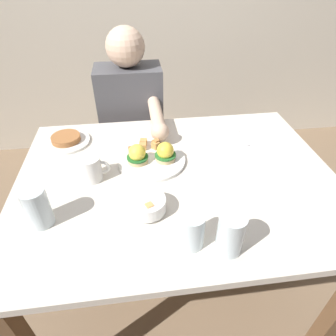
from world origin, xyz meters
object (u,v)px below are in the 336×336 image
at_px(water_glass_far, 38,209).
at_px(side_plate, 66,140).
at_px(diner_person, 132,123).
at_px(coffee_mug, 91,168).
at_px(fork, 240,135).
at_px(eggs_benedict_plate, 151,157).
at_px(dining_table, 177,196).
at_px(fruit_bowl, 147,205).
at_px(water_glass_near, 192,232).
at_px(water_glass_extra, 230,235).

bearing_deg(water_glass_far, side_plate, 89.09).
bearing_deg(side_plate, diner_person, 46.87).
relative_size(coffee_mug, side_plate, 0.56).
bearing_deg(diner_person, fork, -35.81).
distance_m(eggs_benedict_plate, coffee_mug, 0.24).
height_order(dining_table, diner_person, diner_person).
distance_m(fruit_bowl, fork, 0.62).
relative_size(coffee_mug, water_glass_near, 0.97).
height_order(coffee_mug, water_glass_extra, water_glass_extra).
height_order(dining_table, coffee_mug, coffee_mug).
bearing_deg(fork, water_glass_far, -151.76).
bearing_deg(fork, water_glass_near, -121.28).
height_order(eggs_benedict_plate, diner_person, diner_person).
distance_m(coffee_mug, water_glass_near, 0.45).
relative_size(fork, water_glass_extra, 1.19).
bearing_deg(diner_person, water_glass_extra, -75.39).
bearing_deg(water_glass_extra, dining_table, 104.66).
height_order(fruit_bowl, water_glass_far, water_glass_far).
xyz_separation_m(eggs_benedict_plate, water_glass_extra, (0.18, -0.45, 0.03)).
xyz_separation_m(water_glass_far, side_plate, (0.01, 0.46, -0.04)).
xyz_separation_m(water_glass_near, side_plate, (-0.44, 0.60, -0.04)).
height_order(dining_table, fork, fork).
distance_m(water_glass_near, side_plate, 0.75).
bearing_deg(dining_table, water_glass_near, -91.74).
relative_size(dining_table, diner_person, 1.05).
xyz_separation_m(dining_table, water_glass_extra, (0.09, -0.35, 0.17)).
xyz_separation_m(water_glass_extra, side_plate, (-0.54, 0.64, -0.05)).
height_order(water_glass_near, water_glass_far, water_glass_far).
height_order(eggs_benedict_plate, fruit_bowl, eggs_benedict_plate).
xyz_separation_m(coffee_mug, fork, (0.65, 0.22, -0.05)).
relative_size(fork, diner_person, 0.14).
bearing_deg(fruit_bowl, coffee_mug, 134.15).
bearing_deg(diner_person, dining_table, -75.43).
bearing_deg(fork, side_plate, 176.98).
height_order(water_glass_extra, diner_person, diner_person).
distance_m(water_glass_extra, side_plate, 0.83).
distance_m(fork, water_glass_far, 0.89).
relative_size(fruit_bowl, water_glass_extra, 0.91).
relative_size(fruit_bowl, water_glass_far, 0.89).
bearing_deg(eggs_benedict_plate, water_glass_extra, -68.06).
height_order(fruit_bowl, water_glass_near, water_glass_near).
xyz_separation_m(eggs_benedict_plate, water_glass_far, (-0.37, -0.27, 0.03)).
xyz_separation_m(coffee_mug, water_glass_far, (-0.14, -0.20, 0.01)).
relative_size(coffee_mug, fork, 0.71).
xyz_separation_m(dining_table, coffee_mug, (-0.31, 0.02, 0.16)).
relative_size(coffee_mug, water_glass_far, 0.83).
height_order(fork, water_glass_far, water_glass_far).
distance_m(coffee_mug, fork, 0.69).
xyz_separation_m(fruit_bowl, water_glass_near, (0.12, -0.14, 0.02)).
height_order(water_glass_far, side_plate, water_glass_far).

